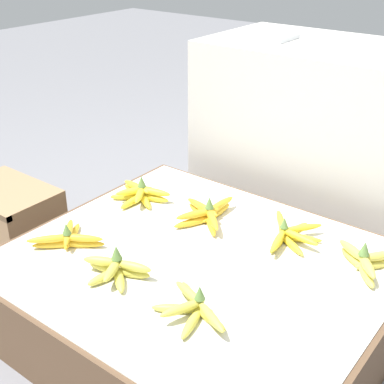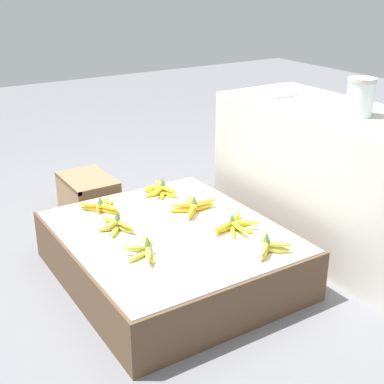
% 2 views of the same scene
% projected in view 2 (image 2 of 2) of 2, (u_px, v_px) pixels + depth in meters
% --- Properties ---
extents(ground_plane, '(10.00, 10.00, 0.00)m').
position_uv_depth(ground_plane, '(171.00, 276.00, 2.57)').
color(ground_plane, slate).
extents(display_platform, '(1.09, 0.95, 0.24)m').
position_uv_depth(display_platform, '(171.00, 253.00, 2.52)').
color(display_platform, brown).
rests_on(display_platform, ground_plane).
extents(back_vendor_table, '(1.31, 0.55, 0.73)m').
position_uv_depth(back_vendor_table, '(331.00, 178.00, 2.77)').
color(back_vendor_table, beige).
rests_on(back_vendor_table, ground_plane).
extents(wooden_crate, '(0.38, 0.26, 0.23)m').
position_uv_depth(wooden_crate, '(88.00, 195.00, 3.20)').
color(wooden_crate, '#997551').
rests_on(wooden_crate, ground_plane).
extents(banana_bunch_front_left, '(0.19, 0.21, 0.08)m').
position_uv_depth(banana_bunch_front_left, '(101.00, 206.00, 2.66)').
color(banana_bunch_front_left, gold).
rests_on(banana_bunch_front_left, display_platform).
extents(banana_bunch_front_midleft, '(0.20, 0.15, 0.10)m').
position_uv_depth(banana_bunch_front_midleft, '(116.00, 225.00, 2.46)').
color(banana_bunch_front_midleft, gold).
rests_on(banana_bunch_front_midleft, display_platform).
extents(banana_bunch_front_midright, '(0.23, 0.19, 0.09)m').
position_uv_depth(banana_bunch_front_midright, '(143.00, 249.00, 2.25)').
color(banana_bunch_front_midright, gold).
rests_on(banana_bunch_front_midright, display_platform).
extents(banana_bunch_middle_left, '(0.22, 0.16, 0.09)m').
position_uv_depth(banana_bunch_middle_left, '(161.00, 190.00, 2.86)').
color(banana_bunch_middle_left, yellow).
rests_on(banana_bunch_middle_left, display_platform).
extents(banana_bunch_middle_midleft, '(0.21, 0.25, 0.09)m').
position_uv_depth(banana_bunch_middle_midleft, '(193.00, 206.00, 2.66)').
color(banana_bunch_middle_midleft, gold).
rests_on(banana_bunch_middle_midleft, display_platform).
extents(banana_bunch_middle_midright, '(0.21, 0.26, 0.08)m').
position_uv_depth(banana_bunch_middle_midright, '(235.00, 225.00, 2.48)').
color(banana_bunch_middle_midright, yellow).
rests_on(banana_bunch_middle_midright, display_platform).
extents(banana_bunch_middle_right, '(0.18, 0.18, 0.10)m').
position_uv_depth(banana_bunch_middle_right, '(268.00, 246.00, 2.27)').
color(banana_bunch_middle_right, '#DBCC4C').
rests_on(banana_bunch_middle_right, display_platform).
extents(glass_jar, '(0.13, 0.13, 0.18)m').
position_uv_depth(glass_jar, '(360.00, 97.00, 2.47)').
color(glass_jar, silver).
rests_on(glass_jar, back_vendor_table).
extents(foam_tray_dark, '(0.20, 0.15, 0.02)m').
position_uv_depth(foam_tray_dark, '(274.00, 93.00, 2.94)').
color(foam_tray_dark, white).
rests_on(foam_tray_dark, back_vendor_table).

